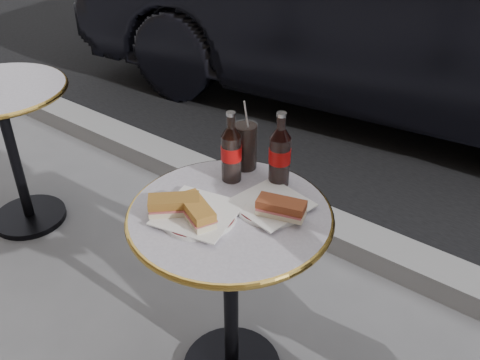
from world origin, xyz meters
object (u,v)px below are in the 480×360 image
Objects in this scene: plate_left at (198,215)px; cola_bottle_right at (280,149)px; parked_car at (390,4)px; cola_glass at (245,146)px; bistro_table at (231,300)px; plate_right at (271,205)px; cola_bottle_left at (231,147)px.

cola_bottle_right reaches higher than plate_left.
cola_bottle_right is 0.06× the size of parked_car.
plate_left is 0.32m from cola_glass.
parked_car reaches higher than plate_left.
cola_glass is at bearing 116.57° from bistro_table.
cola_bottle_left reaches higher than plate_right.
parked_car is (-0.60, 2.50, 0.35)m from bistro_table.
bistro_table is 0.38m from plate_left.
cola_bottle_left is 2.41m from parked_car.
cola_bottle_right is (-0.05, 0.12, 0.12)m from plate_right.
cola_bottle_right is at bearing 82.45° from bistro_table.
cola_bottle_left is (-0.11, 0.15, 0.49)m from bistro_table.
bistro_table is 4.51× the size of cola_glass.
plate_left is at bearing -129.87° from plate_right.
cola_bottle_right is (0.09, 0.29, 0.12)m from plate_left.
bistro_table is 2.60m from parked_car.
cola_bottle_left is at bearing -152.23° from cola_bottle_right.
cola_glass is 2.32m from parked_car.
plate_right is 0.18m from cola_bottle_right.
bistro_table is at bearing -53.68° from cola_bottle_left.
cola_bottle_left is at bearing -83.75° from cola_glass.
cola_glass is at bearing 173.66° from cola_bottle_right.
plate_right is 2.50m from parked_car.
plate_left is 0.33m from cola_bottle_right.
cola_bottle_right is 2.38m from parked_car.
parked_car reaches higher than cola_glass.
cola_bottle_right is at bearing -6.34° from cola_glass.
cola_bottle_right is at bearing 27.77° from cola_bottle_left.
cola_bottle_right reaches higher than plate_right.
plate_right is at bearing -15.16° from cola_bottle_left.
plate_right is 0.84× the size of cola_bottle_right.
parked_car is at bearing 105.44° from cola_bottle_right.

